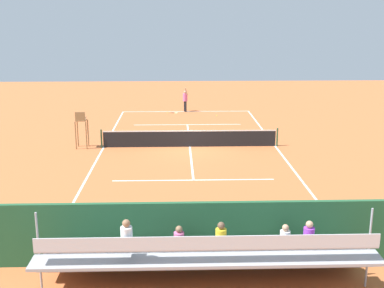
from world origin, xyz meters
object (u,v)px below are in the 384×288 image
at_px(tennis_ball_near, 167,113).
at_px(courtside_bench, 262,235).
at_px(tennis_net, 190,138).
at_px(umpire_chair, 81,126).
at_px(bleacher_stand, 207,257).
at_px(tennis_racket, 176,113).
at_px(equipment_bag, 203,249).
at_px(tennis_ball_far, 217,116).
at_px(tennis_player, 185,99).

bearing_deg(tennis_ball_near, courtside_bench, 98.31).
height_order(tennis_net, tennis_ball_near, tennis_net).
bearing_deg(umpire_chair, bleacher_stand, 112.26).
bearing_deg(tennis_net, courtside_bench, 98.41).
bearing_deg(tennis_ball_near, tennis_net, 98.18).
height_order(umpire_chair, courtside_bench, umpire_chair).
distance_m(tennis_net, courtside_bench, 13.42).
relative_size(umpire_chair, tennis_racket, 3.75).
distance_m(tennis_racket, tennis_ball_near, 0.67).
distance_m(umpire_chair, equipment_bag, 14.77).
xyz_separation_m(equipment_bag, tennis_ball_near, (1.53, -23.68, -0.15)).
height_order(tennis_net, courtside_bench, tennis_net).
bearing_deg(tennis_ball_far, courtside_bench, 89.14).
xyz_separation_m(bleacher_stand, tennis_racket, (0.86, -25.69, -0.90)).
relative_size(umpire_chair, equipment_bag, 2.38).
bearing_deg(tennis_ball_far, umpire_chair, 47.13).
bearing_deg(courtside_bench, equipment_bag, 3.85).
bearing_deg(umpire_chair, tennis_player, -119.16).
distance_m(tennis_player, tennis_ball_near, 1.84).
relative_size(umpire_chair, tennis_ball_far, 32.42).
bearing_deg(courtside_bench, tennis_ball_near, -81.69).
bearing_deg(umpire_chair, tennis_ball_near, -114.52).
bearing_deg(umpire_chair, tennis_net, -179.34).
distance_m(tennis_racket, tennis_ball_far, 3.35).
relative_size(equipment_bag, tennis_racket, 1.58).
xyz_separation_m(umpire_chair, equipment_bag, (-6.25, 13.33, -1.13)).
bearing_deg(tennis_player, tennis_ball_far, 141.86).
relative_size(courtside_bench, equipment_bag, 2.00).
xyz_separation_m(umpire_chair, courtside_bench, (-8.16, 13.20, -0.76)).
bearing_deg(tennis_net, tennis_ball_near, -81.82).
relative_size(umpire_chair, courtside_bench, 1.19).
bearing_deg(bleacher_stand, tennis_ball_far, -95.26).
distance_m(bleacher_stand, tennis_player, 26.27).
height_order(tennis_net, tennis_ball_far, tennis_net).
height_order(tennis_racket, tennis_ball_far, tennis_ball_far).
bearing_deg(bleacher_stand, tennis_ball_near, -86.59).
height_order(courtside_bench, tennis_racket, courtside_bench).
relative_size(tennis_net, tennis_ball_near, 156.06).
distance_m(tennis_player, tennis_racket, 1.38).
xyz_separation_m(equipment_bag, tennis_player, (0.12, -24.33, 0.84)).
bearing_deg(tennis_ball_near, tennis_player, -155.40).
distance_m(umpire_chair, courtside_bench, 15.54).
xyz_separation_m(umpire_chair, tennis_player, (-6.14, -11.00, -0.30)).
bearing_deg(courtside_bench, tennis_player, -85.22).
bearing_deg(tennis_racket, bleacher_stand, 91.91).
height_order(umpire_chair, tennis_ball_near, umpire_chair).
height_order(tennis_racket, tennis_ball_near, tennis_ball_near).
relative_size(tennis_net, tennis_player, 5.35).
distance_m(umpire_chair, tennis_ball_far, 12.55).
distance_m(equipment_bag, tennis_racket, 23.76).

